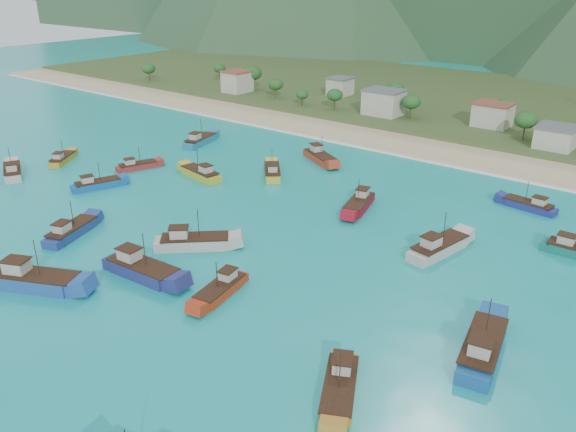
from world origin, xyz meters
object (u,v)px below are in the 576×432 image
Objects in this scene: boat_2 at (359,205)px; boat_16 at (320,158)px; boat_12 at (63,160)px; boat_17 at (142,270)px; boat_15 at (200,141)px; boat_0 at (529,206)px; boat_6 at (221,290)px; boat_18 at (97,185)px; boat_21 at (201,174)px; boat_7 at (137,166)px; boat_31 at (13,172)px; boat_13 at (272,172)px; boat_30 at (35,281)px; boat_4 at (194,243)px; boat_28 at (482,349)px; boat_27 at (340,389)px; boat_25 at (71,232)px; boat_1 at (439,248)px.

boat_2 is 29.50m from boat_16.
boat_16 is (-22.52, 19.05, 0.07)m from boat_2.
boat_12 is 0.72× the size of boat_17.
boat_15 is 68.99m from boat_17.
boat_17 is at bearing 156.22° from boat_0.
boat_6 is 0.99× the size of boat_18.
boat_7 is at bearing 116.81° from boat_21.
boat_15 reaches higher than boat_18.
boat_0 is at bearing -57.46° from boat_21.
boat_17 reaches higher than boat_31.
boat_13 is 0.73× the size of boat_30.
boat_4 reaches higher than boat_31.
boat_28 is at bearing 48.80° from boat_4.
boat_30 reaches higher than boat_28.
boat_27 is 0.95× the size of boat_31.
boat_25 reaches higher than boat_18.
boat_6 is at bearing -42.94° from boat_27.
boat_4 is 0.86× the size of boat_17.
boat_1 is 1.32× the size of boat_7.
boat_0 is 1.00× the size of boat_13.
boat_1 is 1.22× the size of boat_18.
boat_17 is at bearing -175.22° from boat_28.
boat_28 reaches higher than boat_7.
boat_21 is (-11.39, -10.62, 0.05)m from boat_13.
boat_13 is 0.87× the size of boat_31.
boat_1 is at bearing 114.78° from boat_28.
boat_7 is 42.03m from boat_16.
boat_1 is (-5.68, -27.35, 0.25)m from boat_0.
boat_2 is (-19.58, 7.86, -0.11)m from boat_1.
boat_21 is (33.38, 12.56, 0.17)m from boat_12.
boat_17 is 43.11m from boat_21.
boat_2 is 1.22× the size of boat_12.
boat_1 reaches higher than boat_31.
boat_6 is at bearing -100.20° from boat_13.
boat_13 is 70.07m from boat_27.
boat_4 is 43.89m from boat_7.
boat_4 is 0.85× the size of boat_28.
boat_30 reaches higher than boat_7.
boat_6 is at bearing 51.63° from boat_16.
boat_13 is 0.98× the size of boat_18.
boat_27 is 18.27m from boat_28.
boat_16 is at bearing -18.45° from boat_21.
boat_7 is 0.83× the size of boat_31.
boat_16 is at bearing 39.79° from boat_13.
boat_16 is 1.04× the size of boat_31.
boat_16 is 1.05× the size of boat_25.
boat_4 is (-31.89, -22.75, -0.00)m from boat_1.
boat_2 is 53.97m from boat_18.
boat_6 is at bearing -55.88° from boat_15.
boat_4 reaches higher than boat_21.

